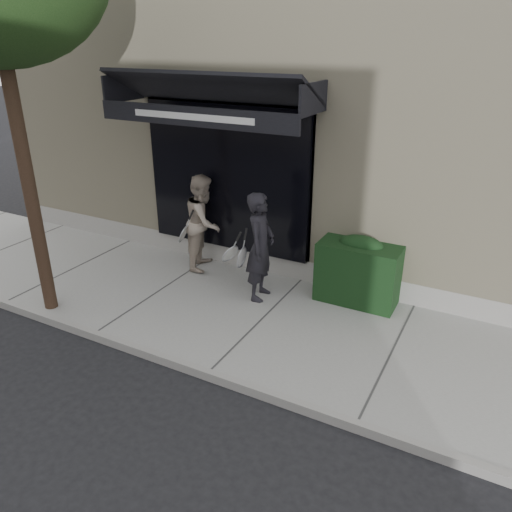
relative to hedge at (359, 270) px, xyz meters
The scene contains 7 objects.
ground 1.79m from the hedge, 131.35° to the right, with size 80.00×80.00×0.00m, color black.
sidewalk 1.77m from the hedge, 131.35° to the right, with size 20.00×3.00×0.12m, color gray.
curb 3.07m from the hedge, 111.45° to the right, with size 20.00×0.10×0.14m, color gray.
building_facade 4.39m from the hedge, 106.65° to the left, with size 14.30×8.04×5.64m.
hedge is the anchor object (origin of this frame).
pedestrian_front 1.65m from the hedge, 155.98° to the right, with size 0.79×0.83×1.81m.
pedestrian_back 2.98m from the hedge, behind, with size 0.89×1.04×1.77m.
Camera 1 is at (3.06, -5.99, 4.14)m, focal length 35.00 mm.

